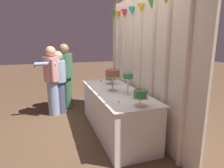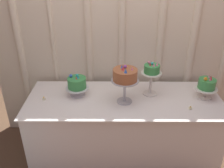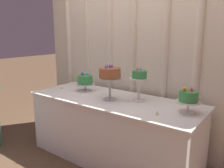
# 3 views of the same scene
# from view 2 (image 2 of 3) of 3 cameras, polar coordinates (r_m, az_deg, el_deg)

# --- Properties ---
(ground_plane) EXTENTS (24.00, 24.00, 0.00)m
(ground_plane) POSITION_cam_2_polar(r_m,az_deg,el_deg) (3.12, 2.56, -16.91)
(ground_plane) COLOR brown
(draped_curtain) EXTENTS (3.19, 0.15, 2.58)m
(draped_curtain) POSITION_cam_2_polar(r_m,az_deg,el_deg) (2.94, 3.22, 10.94)
(draped_curtain) COLOR beige
(draped_curtain) RESTS_ON ground_plane
(cake_table) EXTENTS (2.14, 0.82, 0.79)m
(cake_table) POSITION_cam_2_polar(r_m,az_deg,el_deg) (2.93, 2.66, -10.04)
(cake_table) COLOR white
(cake_table) RESTS_ON ground_plane
(cake_display_leftmost) EXTENTS (0.26, 0.26, 0.26)m
(cake_display_leftmost) POSITION_cam_2_polar(r_m,az_deg,el_deg) (2.73, -8.15, 0.02)
(cake_display_leftmost) COLOR silver
(cake_display_leftmost) RESTS_ON cake_table
(cake_display_midleft) EXTENTS (0.29, 0.29, 0.43)m
(cake_display_midleft) POSITION_cam_2_polar(r_m,az_deg,el_deg) (2.51, 2.97, 1.75)
(cake_display_midleft) COLOR #B2B2B7
(cake_display_midleft) RESTS_ON cake_table
(cake_display_midright) EXTENTS (0.22, 0.22, 0.40)m
(cake_display_midright) POSITION_cam_2_polar(r_m,az_deg,el_deg) (2.70, 9.19, 2.75)
(cake_display_midright) COLOR silver
(cake_display_midright) RESTS_ON cake_table
(cake_display_rightmost) EXTENTS (0.25, 0.25, 0.27)m
(cake_display_rightmost) POSITION_cam_2_polar(r_m,az_deg,el_deg) (2.84, 21.14, -0.23)
(cake_display_rightmost) COLOR silver
(cake_display_rightmost) RESTS_ON cake_table
(tealight_far_left) EXTENTS (0.04, 0.04, 0.04)m
(tealight_far_left) POSITION_cam_2_polar(r_m,az_deg,el_deg) (2.78, -15.55, -3.31)
(tealight_far_left) COLOR beige
(tealight_far_left) RESTS_ON cake_table
(tealight_near_left) EXTENTS (0.04, 0.04, 0.03)m
(tealight_near_left) POSITION_cam_2_polar(r_m,az_deg,el_deg) (2.66, 17.75, -5.35)
(tealight_near_left) COLOR beige
(tealight_near_left) RESTS_ON cake_table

